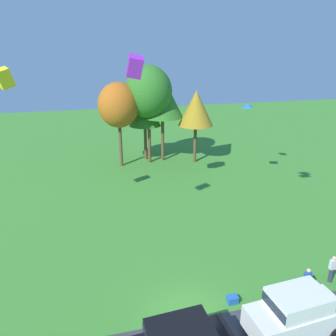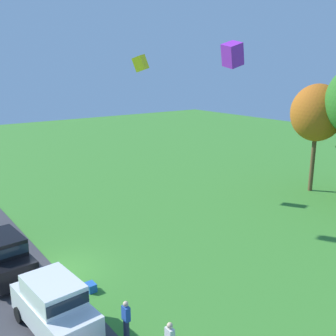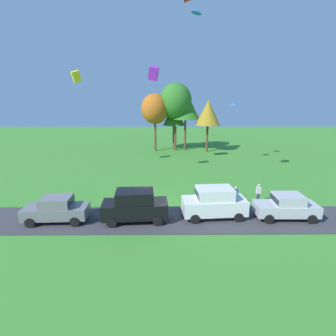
# 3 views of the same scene
# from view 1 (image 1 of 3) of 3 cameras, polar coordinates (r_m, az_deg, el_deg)

# --- Properties ---
(ground_plane) EXTENTS (120.00, 120.00, 0.00)m
(ground_plane) POSITION_cam_1_polar(r_m,az_deg,el_deg) (17.88, 3.24, -24.89)
(ground_plane) COLOR #3D842D
(car_suv_near_entrance) EXTENTS (4.73, 2.33, 2.28)m
(car_suv_near_entrance) POSITION_cam_1_polar(r_m,az_deg,el_deg) (17.41, 21.45, -22.23)
(car_suv_near_entrance) COLOR white
(car_suv_near_entrance) RESTS_ON ground
(person_beside_suv) EXTENTS (0.36, 0.24, 1.71)m
(person_beside_suv) POSITION_cam_1_polar(r_m,az_deg,el_deg) (21.51, 26.68, -15.42)
(person_beside_suv) COLOR #2D334C
(person_beside_suv) RESTS_ON ground
(person_watching_sky) EXTENTS (0.36, 0.24, 1.71)m
(person_watching_sky) POSITION_cam_1_polar(r_m,az_deg,el_deg) (19.99, 23.02, -17.76)
(person_watching_sky) COLOR #2D334C
(person_watching_sky) RESTS_ON ground
(tree_right_of_center) EXTENTS (4.38, 4.38, 9.24)m
(tree_right_of_center) POSITION_cam_1_polar(r_m,az_deg,el_deg) (35.79, -8.60, 10.73)
(tree_right_of_center) COLOR brown
(tree_right_of_center) RESTS_ON ground
(tree_far_right) EXTENTS (3.66, 3.66, 7.74)m
(tree_far_right) POSITION_cam_1_polar(r_m,az_deg,el_deg) (38.00, -4.08, 10.02)
(tree_far_right) COLOR brown
(tree_far_right) RESTS_ON ground
(tree_left_of_center) EXTENTS (5.16, 5.16, 10.90)m
(tree_left_of_center) POSITION_cam_1_polar(r_m,az_deg,el_deg) (36.48, -3.43, 13.05)
(tree_left_of_center) COLOR brown
(tree_left_of_center) RESTS_ON ground
(tree_far_left) EXTENTS (4.63, 4.63, 9.78)m
(tree_far_left) POSITION_cam_1_polar(r_m,az_deg,el_deg) (37.22, -0.98, 12.30)
(tree_far_left) COLOR brown
(tree_far_left) RESTS_ON ground
(tree_center_back) EXTENTS (3.90, 3.90, 8.24)m
(tree_center_back) POSITION_cam_1_polar(r_m,az_deg,el_deg) (36.94, 4.91, 10.30)
(tree_center_back) COLOR brown
(tree_center_back) RESTS_ON ground
(cooler_box) EXTENTS (0.56, 0.40, 0.40)m
(cooler_box) POSITION_cam_1_polar(r_m,az_deg,el_deg) (18.87, 11.16, -21.56)
(cooler_box) COLOR blue
(cooler_box) RESTS_ON ground
(kite_box_over_trees) EXTENTS (1.30, 1.35, 1.44)m
(kite_box_over_trees) POSITION_cam_1_polar(r_m,az_deg,el_deg) (23.43, -26.64, 13.82)
(kite_box_over_trees) COLOR yellow
(kite_box_topmost) EXTENTS (1.37, 1.48, 1.86)m
(kite_box_topmost) POSITION_cam_1_polar(r_m,az_deg,el_deg) (24.84, -5.79, 17.18)
(kite_box_topmost) COLOR purple
(kite_diamond_mid_center) EXTENTS (1.18, 1.10, 0.35)m
(kite_diamond_mid_center) POSITION_cam_1_polar(r_m,az_deg,el_deg) (30.07, 13.61, 10.49)
(kite_diamond_mid_center) COLOR blue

